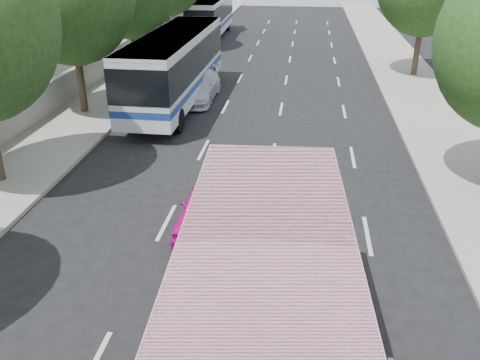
% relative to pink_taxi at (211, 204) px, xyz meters
% --- Properties ---
extents(ground, '(120.00, 120.00, 0.00)m').
position_rel_pink_taxi_xyz_m(ground, '(0.51, -4.12, -0.69)').
color(ground, black).
rests_on(ground, ground).
extents(sidewalk_left, '(4.00, 90.00, 0.15)m').
position_rel_pink_taxi_xyz_m(sidewalk_left, '(-7.99, 15.88, -0.61)').
color(sidewalk_left, '#9E998E').
rests_on(sidewalk_left, ground).
extents(sidewalk_right, '(4.00, 90.00, 0.12)m').
position_rel_pink_taxi_xyz_m(sidewalk_right, '(9.01, 15.88, -0.63)').
color(sidewalk_right, '#9E998E').
rests_on(sidewalk_right, ground).
extents(low_wall, '(0.30, 90.00, 1.50)m').
position_rel_pink_taxi_xyz_m(low_wall, '(-9.79, 15.88, 0.21)').
color(low_wall, '#9E998E').
rests_on(low_wall, sidewalk_left).
extents(pink_taxi, '(1.83, 4.11, 1.37)m').
position_rel_pink_taxi_xyz_m(pink_taxi, '(0.00, 0.00, 0.00)').
color(pink_taxi, '#D8128D').
rests_on(pink_taxi, ground).
extents(white_pickup, '(2.07, 5.07, 1.47)m').
position_rel_pink_taxi_xyz_m(white_pickup, '(-3.11, 12.99, 0.05)').
color(white_pickup, silver).
rests_on(white_pickup, ground).
extents(tour_coach_front, '(2.76, 12.22, 3.65)m').
position_rel_pink_taxi_xyz_m(tour_coach_front, '(-3.99, 12.08, 1.51)').
color(tour_coach_front, silver).
rests_on(tour_coach_front, ground).
extents(tour_coach_rear, '(2.54, 11.15, 3.33)m').
position_rel_pink_taxi_xyz_m(tour_coach_rear, '(-5.79, 32.19, 1.32)').
color(tour_coach_rear, white).
rests_on(tour_coach_rear, ground).
extents(taxi_roof_sign, '(0.56, 0.21, 0.18)m').
position_rel_pink_taxi_xyz_m(taxi_roof_sign, '(0.00, 0.00, 0.78)').
color(taxi_roof_sign, silver).
rests_on(taxi_roof_sign, pink_taxi).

